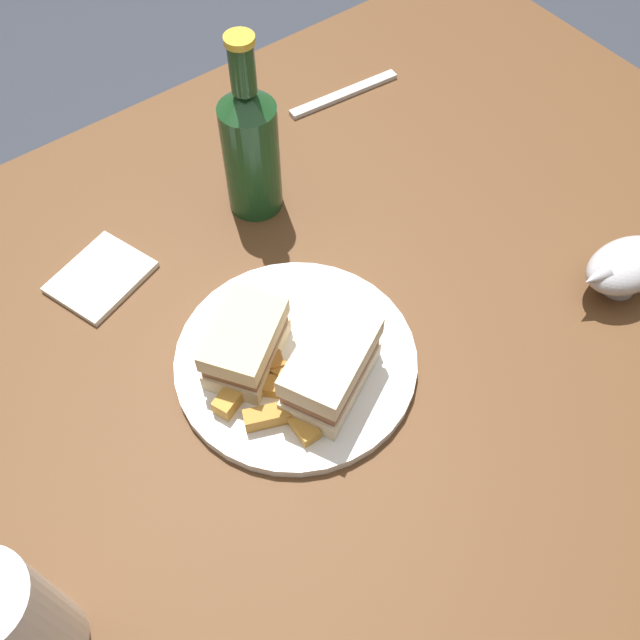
{
  "coord_description": "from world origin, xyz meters",
  "views": [
    {
      "loc": [
        -0.32,
        -0.38,
        1.43
      ],
      "look_at": [
        -0.05,
        -0.02,
        0.76
      ],
      "focal_mm": 40.42,
      "sensor_mm": 36.0,
      "label": 1
    }
  ],
  "objects_px": {
    "pint_glass": "(18,624)",
    "napkin": "(101,277)",
    "plate": "(296,361)",
    "sandwich_half_right": "(331,368)",
    "sandwich_half_left": "(247,346)",
    "gravy_boat": "(626,266)",
    "fork": "(344,94)",
    "cider_bottle": "(250,146)"
  },
  "relations": [
    {
      "from": "plate",
      "to": "sandwich_half_right",
      "type": "xyz_separation_m",
      "value": [
        0.01,
        -0.05,
        0.04
      ]
    },
    {
      "from": "gravy_boat",
      "to": "plate",
      "type": "bearing_deg",
      "value": 158.89
    },
    {
      "from": "sandwich_half_right",
      "to": "pint_glass",
      "type": "xyz_separation_m",
      "value": [
        -0.36,
        -0.05,
        0.02
      ]
    },
    {
      "from": "fork",
      "to": "cider_bottle",
      "type": "bearing_deg",
      "value": 29.32
    },
    {
      "from": "gravy_boat",
      "to": "fork",
      "type": "height_order",
      "value": "gravy_boat"
    },
    {
      "from": "sandwich_half_left",
      "to": "fork",
      "type": "height_order",
      "value": "sandwich_half_left"
    },
    {
      "from": "pint_glass",
      "to": "fork",
      "type": "xyz_separation_m",
      "value": [
        0.68,
        0.43,
        -0.07
      ]
    },
    {
      "from": "plate",
      "to": "pint_glass",
      "type": "xyz_separation_m",
      "value": [
        -0.35,
        -0.1,
        0.07
      ]
    },
    {
      "from": "pint_glass",
      "to": "gravy_boat",
      "type": "xyz_separation_m",
      "value": [
        0.72,
        -0.04,
        -0.03
      ]
    },
    {
      "from": "cider_bottle",
      "to": "napkin",
      "type": "height_order",
      "value": "cider_bottle"
    },
    {
      "from": "plate",
      "to": "sandwich_half_right",
      "type": "height_order",
      "value": "sandwich_half_right"
    },
    {
      "from": "sandwich_half_right",
      "to": "fork",
      "type": "relative_size",
      "value": 0.75
    },
    {
      "from": "napkin",
      "to": "fork",
      "type": "bearing_deg",
      "value": 11.61
    },
    {
      "from": "fork",
      "to": "sandwich_half_right",
      "type": "bearing_deg",
      "value": 55.67
    },
    {
      "from": "cider_bottle",
      "to": "sandwich_half_right",
      "type": "bearing_deg",
      "value": -108.12
    },
    {
      "from": "gravy_boat",
      "to": "napkin",
      "type": "relative_size",
      "value": 1.17
    },
    {
      "from": "plate",
      "to": "napkin",
      "type": "height_order",
      "value": "plate"
    },
    {
      "from": "pint_glass",
      "to": "napkin",
      "type": "distance_m",
      "value": 0.42
    },
    {
      "from": "plate",
      "to": "napkin",
      "type": "xyz_separation_m",
      "value": [
        -0.12,
        0.24,
        -0.0
      ]
    },
    {
      "from": "plate",
      "to": "gravy_boat",
      "type": "bearing_deg",
      "value": -21.11
    },
    {
      "from": "pint_glass",
      "to": "gravy_boat",
      "type": "distance_m",
      "value": 0.72
    },
    {
      "from": "sandwich_half_right",
      "to": "gravy_boat",
      "type": "bearing_deg",
      "value": -14.5
    },
    {
      "from": "pint_glass",
      "to": "fork",
      "type": "relative_size",
      "value": 0.9
    },
    {
      "from": "pint_glass",
      "to": "gravy_boat",
      "type": "height_order",
      "value": "pint_glass"
    },
    {
      "from": "napkin",
      "to": "fork",
      "type": "xyz_separation_m",
      "value": [
        0.45,
        0.09,
        -0.0
      ]
    },
    {
      "from": "napkin",
      "to": "gravy_boat",
      "type": "bearing_deg",
      "value": -37.92
    },
    {
      "from": "napkin",
      "to": "fork",
      "type": "relative_size",
      "value": 0.61
    },
    {
      "from": "sandwich_half_left",
      "to": "sandwich_half_right",
      "type": "distance_m",
      "value": 0.09
    },
    {
      "from": "fork",
      "to": "napkin",
      "type": "bearing_deg",
      "value": 16.97
    },
    {
      "from": "pint_glass",
      "to": "napkin",
      "type": "bearing_deg",
      "value": 55.88
    },
    {
      "from": "sandwich_half_left",
      "to": "pint_glass",
      "type": "xyz_separation_m",
      "value": [
        -0.31,
        -0.13,
        0.03
      ]
    },
    {
      "from": "fork",
      "to": "pint_glass",
      "type": "bearing_deg",
      "value": 37.87
    },
    {
      "from": "plate",
      "to": "cider_bottle",
      "type": "distance_m",
      "value": 0.27
    },
    {
      "from": "pint_glass",
      "to": "cider_bottle",
      "type": "xyz_separation_m",
      "value": [
        0.45,
        0.33,
        0.03
      ]
    },
    {
      "from": "plate",
      "to": "sandwich_half_right",
      "type": "distance_m",
      "value": 0.07
    },
    {
      "from": "sandwich_half_left",
      "to": "gravy_boat",
      "type": "height_order",
      "value": "sandwich_half_left"
    },
    {
      "from": "pint_glass",
      "to": "napkin",
      "type": "height_order",
      "value": "pint_glass"
    },
    {
      "from": "plate",
      "to": "sandwich_half_left",
      "type": "bearing_deg",
      "value": 147.75
    },
    {
      "from": "sandwich_half_right",
      "to": "sandwich_half_left",
      "type": "bearing_deg",
      "value": 124.7
    },
    {
      "from": "sandwich_half_right",
      "to": "gravy_boat",
      "type": "relative_size",
      "value": 1.05
    },
    {
      "from": "napkin",
      "to": "fork",
      "type": "height_order",
      "value": "napkin"
    },
    {
      "from": "cider_bottle",
      "to": "napkin",
      "type": "distance_m",
      "value": 0.24
    }
  ]
}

